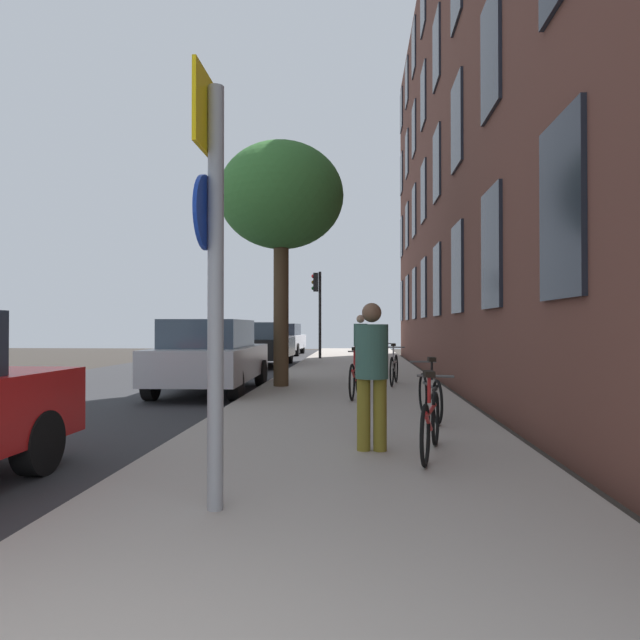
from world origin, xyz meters
TOP-DOWN VIEW (x-y plane):
  - ground_plane at (-2.40, 15.00)m, footprint 41.80×41.80m
  - road_asphalt at (-4.50, 15.00)m, footprint 7.00×38.00m
  - sidewalk at (1.10, 15.00)m, footprint 4.20×38.00m
  - building_facade at (3.69, 14.50)m, footprint 0.56×27.00m
  - sign_post at (0.17, 3.13)m, footprint 0.16×0.60m
  - traffic_light at (-0.48, 22.90)m, footprint 0.43×0.24m
  - tree_near at (-0.51, 11.72)m, footprint 2.87×2.87m
  - bicycle_0 at (2.02, 4.99)m, footprint 0.53×1.60m
  - bicycle_1 at (2.32, 7.39)m, footprint 0.42×1.70m
  - bicycle_2 at (1.20, 9.79)m, footprint 0.42×1.63m
  - bicycle_3 at (2.10, 12.19)m, footprint 0.45×1.63m
  - bicycle_4 at (1.79, 14.59)m, footprint 0.54×1.63m
  - bicycle_5 at (2.12, 16.99)m, footprint 0.42×1.68m
  - pedestrian_0 at (1.41, 5.18)m, footprint 0.46×0.46m
  - pedestrian_1 at (1.32, 14.41)m, footprint 0.41×0.41m
  - car_1 at (-2.01, 11.27)m, footprint 1.98×4.53m
  - car_2 at (-2.32, 19.61)m, footprint 1.99×4.53m
  - car_3 at (-2.64, 27.94)m, footprint 1.95×4.48m

SIDE VIEW (x-z plane):
  - ground_plane at x=-2.40m, z-range 0.00..0.00m
  - road_asphalt at x=-4.50m, z-range 0.00..0.01m
  - sidewalk at x=1.10m, z-range 0.00..0.12m
  - bicycle_0 at x=2.02m, z-range 0.02..0.92m
  - bicycle_5 at x=2.12m, z-range 0.02..0.93m
  - bicycle_1 at x=2.32m, z-range 0.02..0.93m
  - bicycle_4 at x=1.79m, z-range 0.01..0.98m
  - bicycle_2 at x=1.20m, z-range 0.01..0.98m
  - bicycle_3 at x=2.10m, z-range 0.01..0.98m
  - car_3 at x=-2.64m, z-range 0.03..1.65m
  - car_2 at x=-2.32m, z-range 0.03..1.65m
  - car_1 at x=-2.01m, z-range 0.03..1.65m
  - pedestrian_0 at x=1.41m, z-range 0.24..1.86m
  - pedestrian_1 at x=1.32m, z-range 0.24..1.92m
  - sign_post at x=0.17m, z-range 0.39..3.65m
  - traffic_light at x=-0.48m, z-range 0.81..4.52m
  - tree_near at x=-0.51m, z-range 1.64..7.23m
  - building_facade at x=3.69m, z-range 0.02..13.76m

